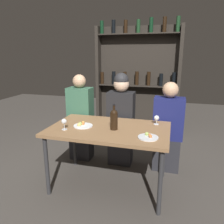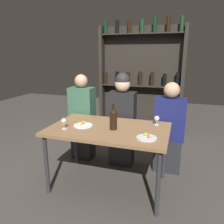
# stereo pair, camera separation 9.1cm
# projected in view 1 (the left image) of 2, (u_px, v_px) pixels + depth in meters

# --- Properties ---
(ground_plane) EXTENTS (10.00, 10.00, 0.00)m
(ground_plane) POSITION_uv_depth(u_px,v_px,m) (109.00, 185.00, 2.64)
(ground_plane) COLOR #47423D
(dining_table) EXTENTS (1.33, 0.82, 0.73)m
(dining_table) POSITION_uv_depth(u_px,v_px,m) (109.00, 133.00, 2.46)
(dining_table) COLOR olive
(dining_table) RESTS_ON ground_plane
(wine_rack_wall) EXTENTS (1.57, 0.21, 2.14)m
(wine_rack_wall) POSITION_uv_depth(u_px,v_px,m) (137.00, 77.00, 4.12)
(wine_rack_wall) COLOR #28231E
(wine_rack_wall) RESTS_ON ground_plane
(wine_bottle) EXTENTS (0.08, 0.08, 0.28)m
(wine_bottle) POSITION_uv_depth(u_px,v_px,m) (114.00, 119.00, 2.36)
(wine_bottle) COLOR black
(wine_bottle) RESTS_ON dining_table
(wine_glass_0) EXTENTS (0.06, 0.06, 0.11)m
(wine_glass_0) POSITION_uv_depth(u_px,v_px,m) (157.00, 118.00, 2.54)
(wine_glass_0) COLOR silver
(wine_glass_0) RESTS_ON dining_table
(wine_glass_1) EXTENTS (0.06, 0.06, 0.12)m
(wine_glass_1) POSITION_uv_depth(u_px,v_px,m) (64.00, 122.00, 2.36)
(wine_glass_1) COLOR silver
(wine_glass_1) RESTS_ON dining_table
(food_plate_0) EXTENTS (0.22, 0.22, 0.05)m
(food_plate_0) POSITION_uv_depth(u_px,v_px,m) (82.00, 125.00, 2.49)
(food_plate_0) COLOR white
(food_plate_0) RESTS_ON dining_table
(food_plate_1) EXTENTS (0.20, 0.20, 0.04)m
(food_plate_1) POSITION_uv_depth(u_px,v_px,m) (148.00, 137.00, 2.15)
(food_plate_1) COLOR silver
(food_plate_1) RESTS_ON dining_table
(seated_person_left) EXTENTS (0.34, 0.22, 1.25)m
(seated_person_left) POSITION_uv_depth(u_px,v_px,m) (81.00, 120.00, 3.18)
(seated_person_left) COLOR #26262B
(seated_person_left) RESTS_ON ground_plane
(seated_person_center) EXTENTS (0.36, 0.22, 1.29)m
(seated_person_center) POSITION_uv_depth(u_px,v_px,m) (121.00, 121.00, 3.01)
(seated_person_center) COLOR #26262B
(seated_person_center) RESTS_ON ground_plane
(seated_person_right) EXTENTS (0.38, 0.22, 1.19)m
(seated_person_right) POSITION_uv_depth(u_px,v_px,m) (168.00, 130.00, 2.86)
(seated_person_right) COLOR #26262B
(seated_person_right) RESTS_ON ground_plane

